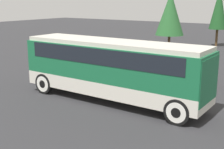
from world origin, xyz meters
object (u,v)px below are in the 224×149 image
parked_car_mid (93,63)px  parked_car_far (129,58)px  tour_bus (113,65)px  parked_car_near (174,71)px

parked_car_mid → parked_car_far: 4.01m
tour_bus → parked_car_near: (0.91, 5.90, -1.31)m
parked_car_far → parked_car_mid: bearing=-101.6°
parked_car_near → parked_car_mid: size_ratio=1.03×
parked_car_near → parked_car_mid: bearing=-168.7°
tour_bus → parked_car_far: 9.73m
tour_bus → parked_car_mid: size_ratio=2.52×
tour_bus → parked_car_far: tour_bus is taller
parked_car_mid → parked_car_near: bearing=11.3°
parked_car_near → parked_car_far: 5.90m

